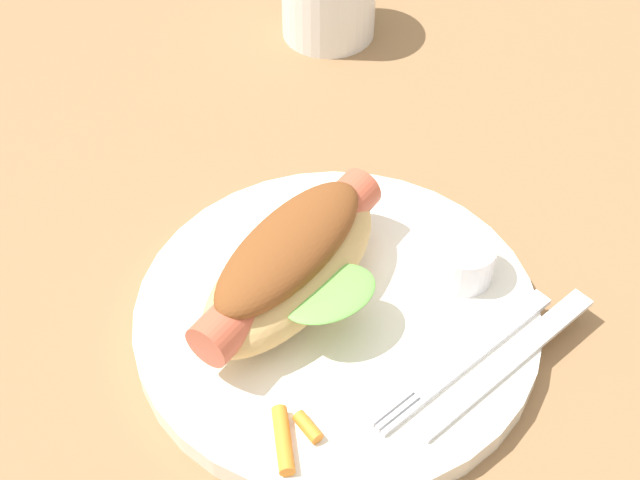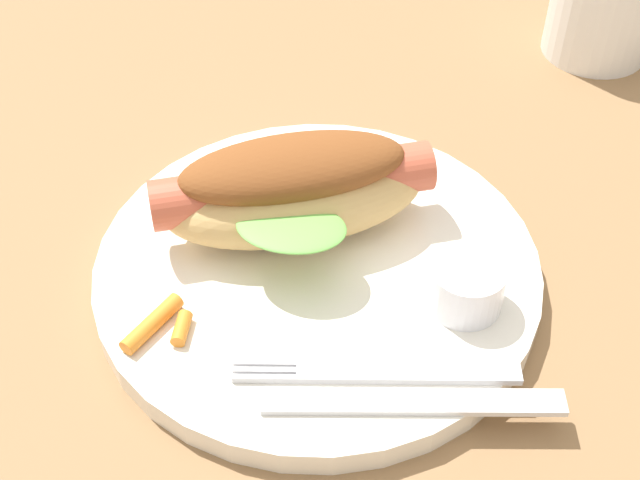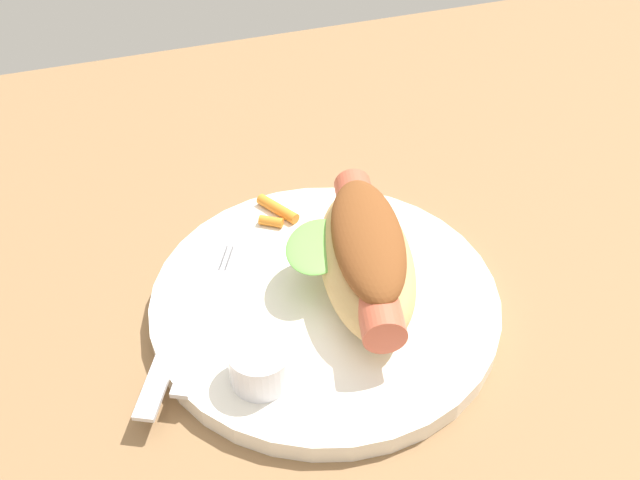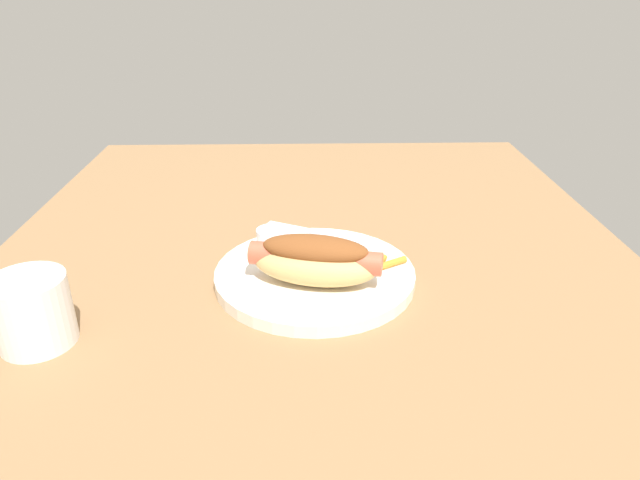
{
  "view_description": "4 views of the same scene",
  "coord_description": "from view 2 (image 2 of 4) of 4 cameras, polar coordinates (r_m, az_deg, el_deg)",
  "views": [
    {
      "loc": [
        11.13,
        -34.4,
        47.29
      ],
      "look_at": [
        -3.32,
        1.37,
        5.95
      ],
      "focal_mm": 52.78,
      "sensor_mm": 36.0,
      "label": 1
    },
    {
      "loc": [
        28.95,
        -14.68,
        37.27
      ],
      "look_at": [
        -0.01,
        -0.62,
        5.0
      ],
      "focal_mm": 48.7,
      "sensor_mm": 36.0,
      "label": 2
    },
    {
      "loc": [
        9.94,
        33.29,
        38.43
      ],
      "look_at": [
        -1.65,
        -1.2,
        5.84
      ],
      "focal_mm": 39.31,
      "sensor_mm": 36.0,
      "label": 3
    },
    {
      "loc": [
        -65.33,
        0.94,
        36.65
      ],
      "look_at": [
        -1.54,
        -0.66,
        5.72
      ],
      "focal_mm": 32.2,
      "sensor_mm": 36.0,
      "label": 4
    }
  ],
  "objects": [
    {
      "name": "knife",
      "position": [
        0.43,
        6.0,
        -10.61
      ],
      "size": [
        7.82,
        13.95,
        0.36
      ],
      "primitive_type": "cube",
      "rotation": [
        0.0,
        0.0,
        4.26
      ],
      "color": "silver",
      "rests_on": "plate"
    },
    {
      "name": "ground_plane",
      "position": [
        0.5,
        0.65,
        -4.56
      ],
      "size": [
        120.0,
        90.0,
        1.8
      ],
      "primitive_type": "cube",
      "color": "olive"
    },
    {
      "name": "hot_dog",
      "position": [
        0.49,
        -1.48,
        3.49
      ],
      "size": [
        11.62,
        16.27,
        6.03
      ],
      "rotation": [
        0.0,
        0.0,
        4.48
      ],
      "color": "tan",
      "rests_on": "plate"
    },
    {
      "name": "sauce_ramekin",
      "position": [
        0.47,
        9.59,
        -2.99
      ],
      "size": [
        4.09,
        4.09,
        2.75
      ],
      "primitive_type": "cylinder",
      "color": "white",
      "rests_on": "plate"
    },
    {
      "name": "fork",
      "position": [
        0.44,
        4.19,
        -8.67
      ],
      "size": [
        7.52,
        13.49,
        0.4
      ],
      "rotation": [
        0.0,
        0.0,
        4.25
      ],
      "color": "silver",
      "rests_on": "plate"
    },
    {
      "name": "drinking_cup",
      "position": [
        0.7,
        18.15,
        14.41
      ],
      "size": [
        7.93,
        7.93,
        7.71
      ],
      "primitive_type": "cylinder",
      "color": "white",
      "rests_on": "ground_plane"
    },
    {
      "name": "carrot_garnish",
      "position": [
        0.46,
        -10.46,
        -5.53
      ],
      "size": [
        3.5,
        4.12,
        0.9
      ],
      "color": "orange",
      "rests_on": "plate"
    },
    {
      "name": "plate",
      "position": [
        0.5,
        -0.65,
        -2.17
      ],
      "size": [
        25.33,
        25.33,
        1.6
      ],
      "primitive_type": "cylinder",
      "color": "white",
      "rests_on": "ground_plane"
    }
  ]
}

